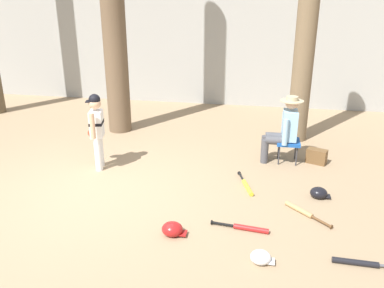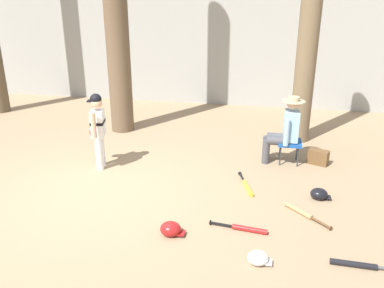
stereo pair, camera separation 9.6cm
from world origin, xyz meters
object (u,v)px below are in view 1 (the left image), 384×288
young_ballplayer (96,127)px  bat_wood_tan (302,211)px  seated_spectator (284,128)px  batting_helmet_black (319,193)px  tree_behind_spectator (305,47)px  bat_red_barrel (246,228)px  batting_helmet_red (172,229)px  folding_stool (288,143)px  bat_yellow_trainer (247,186)px  bat_black_composite (361,263)px  handbag_beside_stool (317,156)px  batting_helmet_white (261,257)px

young_ballplayer → bat_wood_tan: young_ballplayer is taller
seated_spectator → batting_helmet_black: 1.50m
tree_behind_spectator → young_ballplayer: size_ratio=3.26×
bat_red_barrel → batting_helmet_red: batting_helmet_red is taller
folding_stool → bat_yellow_trainer: 1.38m
seated_spectator → bat_black_composite: size_ratio=1.46×
seated_spectator → bat_black_composite: 3.01m
batting_helmet_red → tree_behind_spectator: bearing=66.3°
folding_stool → batting_helmet_red: 3.03m
bat_wood_tan → bat_yellow_trainer: size_ratio=0.78×
handbag_beside_stool → bat_wood_tan: size_ratio=0.58×
young_ballplayer → bat_wood_tan: (3.34, -0.94, -0.71)m
folding_stool → batting_helmet_black: (0.42, -1.29, -0.29)m
bat_red_barrel → batting_helmet_white: size_ratio=2.73×
batting_helmet_white → tree_behind_spectator: bearing=81.8°
folding_stool → handbag_beside_stool: 0.57m
batting_helmet_black → bat_black_composite: bearing=-79.3°
bat_black_composite → seated_spectator: bearing=105.9°
bat_black_composite → batting_helmet_black: bearing=100.7°
batting_helmet_white → bat_yellow_trainer: bearing=98.2°
young_ballplayer → batting_helmet_black: size_ratio=4.41×
young_ballplayer → seated_spectator: (3.09, 0.86, -0.10)m
handbag_beside_stool → bat_red_barrel: handbag_beside_stool is taller
seated_spectator → bat_black_composite: bearing=-74.1°
young_ballplayer → batting_helmet_white: 3.58m
handbag_beside_stool → bat_yellow_trainer: (-1.16, -1.20, -0.10)m
bat_red_barrel → young_ballplayer: bearing=150.1°
handbag_beside_stool → bat_black_composite: size_ratio=0.41×
bat_yellow_trainer → batting_helmet_black: size_ratio=2.55×
handbag_beside_stool → batting_helmet_black: bearing=-94.2°
tree_behind_spectator → bat_black_composite: tree_behind_spectator is taller
handbag_beside_stool → bat_red_barrel: (-1.09, -2.40, -0.10)m
bat_red_barrel → bat_yellow_trainer: same height
batting_helmet_white → seated_spectator: bearing=84.5°
folding_stool → batting_helmet_red: (-1.48, -2.63, -0.29)m
tree_behind_spectator → bat_red_barrel: bearing=-102.6°
tree_behind_spectator → batting_helmet_white: (-0.62, -4.25, -1.80)m
handbag_beside_stool → bat_red_barrel: 2.64m
bat_red_barrel → batting_helmet_black: (1.00, 1.08, 0.04)m
bat_red_barrel → bat_black_composite: (1.29, -0.47, 0.00)m
seated_spectator → bat_red_barrel: seated_spectator is taller
handbag_beside_stool → bat_red_barrel: bearing=-114.5°
bat_red_barrel → tree_behind_spectator: bearing=77.4°
seated_spectator → bat_wood_tan: size_ratio=2.03×
young_ballplayer → folding_stool: (3.19, 0.86, -0.38)m
batting_helmet_black → bat_red_barrel: bearing=-132.8°
folding_stool → seated_spectator: (-0.10, -0.00, 0.28)m
bat_yellow_trainer → batting_helmet_red: bearing=-119.6°
seated_spectator → bat_red_barrel: size_ratio=1.61×
handbag_beside_stool → tree_behind_spectator: bearing=102.9°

